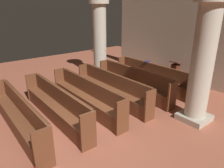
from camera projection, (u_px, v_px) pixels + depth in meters
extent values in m
plane|color=#AD5B42|center=(79.00, 129.00, 6.05)|extent=(19.20, 19.20, 0.00)
cube|color=beige|center=(201.00, 34.00, 8.83)|extent=(10.00, 0.16, 4.50)
cube|color=brown|center=(151.00, 77.00, 9.03)|extent=(3.73, 0.38, 0.05)
cube|color=brown|center=(154.00, 70.00, 9.03)|extent=(3.73, 0.04, 0.52)
cube|color=brown|center=(155.00, 64.00, 8.97)|extent=(3.58, 0.06, 0.02)
cube|color=brown|center=(122.00, 67.00, 10.41)|extent=(0.06, 0.44, 1.01)
cube|color=brown|center=(190.00, 89.00, 7.64)|extent=(0.06, 0.44, 1.01)
cube|color=brown|center=(148.00, 83.00, 9.02)|extent=(3.73, 0.03, 0.43)
cube|color=brown|center=(132.00, 82.00, 8.39)|extent=(3.73, 0.38, 0.05)
cube|color=brown|center=(136.00, 75.00, 8.39)|extent=(3.73, 0.04, 0.52)
cube|color=brown|center=(137.00, 69.00, 8.33)|extent=(3.58, 0.06, 0.02)
cube|color=brown|center=(104.00, 71.00, 9.76)|extent=(0.06, 0.44, 1.01)
cube|color=brown|center=(172.00, 97.00, 6.99)|extent=(0.06, 0.44, 1.01)
cube|color=brown|center=(129.00, 89.00, 8.37)|extent=(3.73, 0.03, 0.43)
cube|color=brown|center=(111.00, 89.00, 7.74)|extent=(3.73, 0.38, 0.05)
cube|color=brown|center=(114.00, 81.00, 7.74)|extent=(3.73, 0.04, 0.52)
cube|color=brown|center=(115.00, 74.00, 7.68)|extent=(3.58, 0.06, 0.02)
cube|color=brown|center=(84.00, 76.00, 9.11)|extent=(0.06, 0.44, 1.01)
cube|color=brown|center=(150.00, 106.00, 6.34)|extent=(0.06, 0.44, 1.01)
cube|color=brown|center=(107.00, 96.00, 7.72)|extent=(3.73, 0.03, 0.43)
cube|color=brown|center=(85.00, 96.00, 7.09)|extent=(3.73, 0.38, 0.05)
cube|color=brown|center=(89.00, 88.00, 7.09)|extent=(3.73, 0.04, 0.52)
cube|color=brown|center=(90.00, 80.00, 7.03)|extent=(3.58, 0.06, 0.02)
cube|color=brown|center=(60.00, 81.00, 8.46)|extent=(0.06, 0.44, 1.01)
cube|color=brown|center=(123.00, 117.00, 5.69)|extent=(0.06, 0.44, 1.01)
cube|color=brown|center=(81.00, 104.00, 7.07)|extent=(3.73, 0.03, 0.43)
cube|color=brown|center=(55.00, 106.00, 6.44)|extent=(3.73, 0.38, 0.05)
cube|color=brown|center=(59.00, 96.00, 6.44)|extent=(3.73, 0.04, 0.52)
cube|color=brown|center=(60.00, 88.00, 6.38)|extent=(3.58, 0.06, 0.02)
cube|color=brown|center=(33.00, 87.00, 7.81)|extent=(0.06, 0.44, 1.01)
cube|color=brown|center=(88.00, 132.00, 5.04)|extent=(0.06, 0.44, 1.01)
cube|color=brown|center=(50.00, 114.00, 6.42)|extent=(3.73, 0.03, 0.43)
cube|color=brown|center=(17.00, 117.00, 5.79)|extent=(3.73, 0.38, 0.05)
cube|color=brown|center=(22.00, 106.00, 5.79)|extent=(3.73, 0.04, 0.52)
cube|color=brown|center=(23.00, 97.00, 5.73)|extent=(3.58, 0.06, 0.02)
cube|color=brown|center=(1.00, 94.00, 7.16)|extent=(0.06, 0.44, 1.01)
cube|color=brown|center=(44.00, 150.00, 4.39)|extent=(0.06, 0.44, 1.01)
cube|color=brown|center=(12.00, 126.00, 5.77)|extent=(3.73, 0.03, 0.43)
cube|color=#B6AD9A|center=(194.00, 117.00, 6.55)|extent=(0.86, 0.86, 0.18)
cylinder|color=beige|center=(202.00, 64.00, 5.95)|extent=(0.64, 0.64, 3.27)
cube|color=#B6AD9A|center=(100.00, 74.00, 10.68)|extent=(0.86, 0.86, 0.18)
cylinder|color=beige|center=(100.00, 40.00, 10.08)|extent=(0.64, 0.64, 3.27)
cylinder|color=beige|center=(99.00, 0.00, 9.45)|extent=(0.92, 0.92, 0.30)
cube|color=#411E13|center=(174.00, 84.00, 9.52)|extent=(0.45, 0.45, 0.06)
cube|color=#4C2316|center=(175.00, 74.00, 9.36)|extent=(0.28, 0.28, 0.95)
cube|color=#502518|center=(176.00, 63.00, 9.17)|extent=(0.48, 0.35, 0.15)
cube|color=navy|center=(147.00, 62.00, 9.28)|extent=(0.14, 0.21, 0.04)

